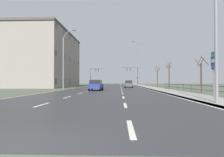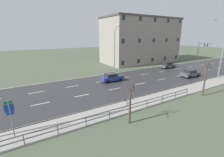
{
  "view_description": "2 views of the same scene",
  "coord_description": "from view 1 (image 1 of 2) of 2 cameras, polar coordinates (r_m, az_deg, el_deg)",
  "views": [
    {
      "loc": [
        2.02,
        -3.54,
        1.33
      ],
      "look_at": [
        -0.28,
        55.93,
        2.26
      ],
      "focal_mm": 31.68,
      "sensor_mm": 36.0,
      "label": 1
    },
    {
      "loc": [
        22.1,
        11.34,
        8.3
      ],
      "look_at": [
        0.0,
        24.57,
        1.04
      ],
      "focal_mm": 24.88,
      "sensor_mm": 36.0,
      "label": 2
    }
  ],
  "objects": [
    {
      "name": "street_lamp_left_bank",
      "position": [
        34.82,
        -13.66,
        5.2
      ],
      "size": [
        2.24,
        0.24,
        10.19
      ],
      "color": "slate",
      "rests_on": "ground"
    },
    {
      "name": "bare_tree_far",
      "position": [
        49.32,
        12.98,
        0.4
      ],
      "size": [
        1.13,
        1.14,
        5.34
      ],
      "color": "#423328",
      "rests_on": "ground"
    },
    {
      "name": "road_asphalt_strip",
      "position": [
        63.58,
        0.4,
        -2.08
      ],
      "size": [
        14.0,
        120.0,
        0.03
      ],
      "color": "#303033",
      "rests_on": "ground"
    },
    {
      "name": "car_distant",
      "position": [
        29.17,
        -4.66,
        -1.92
      ],
      "size": [
        1.95,
        4.16,
        1.57
      ],
      "rotation": [
        0.0,
        0.0,
        -0.03
      ],
      "color": "navy",
      "rests_on": "ground"
    },
    {
      "name": "traffic_signal_right",
      "position": [
        64.49,
        6.27,
        1.69
      ],
      "size": [
        5.41,
        0.36,
        6.13
      ],
      "color": "#38383A",
      "rests_on": "ground"
    },
    {
      "name": "car_far_right",
      "position": [
        44.31,
        4.87,
        -1.57
      ],
      "size": [
        2.02,
        4.19,
        1.57
      ],
      "rotation": [
        0.0,
        0.0,
        -0.06
      ],
      "color": "#474C51",
      "rests_on": "ground"
    },
    {
      "name": "street_lamp_midground",
      "position": [
        48.27,
        8.67,
        4.0
      ],
      "size": [
        2.64,
        0.24,
        11.13
      ],
      "color": "slate",
      "rests_on": "ground"
    },
    {
      "name": "ground_plane",
      "position": [
        51.6,
        -0.03,
        -2.44
      ],
      "size": [
        160.0,
        160.0,
        0.12
      ],
      "color": "#4C5642"
    },
    {
      "name": "traffic_signal_left",
      "position": [
        66.77,
        -5.42,
        1.43
      ],
      "size": [
        4.37,
        0.36,
        5.92
      ],
      "color": "#38383A",
      "rests_on": "ground"
    },
    {
      "name": "bare_tree_mid",
      "position": [
        37.59,
        16.15,
        0.8
      ],
      "size": [
        1.18,
        1.12,
        5.15
      ],
      "color": "#423328",
      "rests_on": "ground"
    },
    {
      "name": "bare_tree_near",
      "position": [
        25.07,
        24.33,
        0.8
      ],
      "size": [
        1.34,
        1.2,
        4.41
      ],
      "color": "#423328",
      "rests_on": "ground"
    },
    {
      "name": "highway_sign",
      "position": [
        15.06,
        27.25,
        2.41
      ],
      "size": [
        0.09,
        0.68,
        3.38
      ],
      "color": "slate",
      "rests_on": "ground"
    },
    {
      "name": "car_near_left",
      "position": [
        47.78,
        -5.33,
        -1.52
      ],
      "size": [
        1.89,
        4.13,
        1.57
      ],
      "rotation": [
        0.0,
        0.0,
        -0.02
      ],
      "color": "#474C51",
      "rests_on": "ground"
    },
    {
      "name": "brick_building",
      "position": [
        51.3,
        -18.03,
        5.14
      ],
      "size": [
        11.16,
        23.71,
        13.35
      ],
      "color": "gray",
      "rests_on": "ground"
    },
    {
      "name": "street_lamp_foreground",
      "position": [
        13.33,
        27.04,
        15.99
      ],
      "size": [
        2.82,
        0.24,
        10.64
      ],
      "color": "slate",
      "rests_on": "ground"
    },
    {
      "name": "guardrail",
      "position": [
        23.29,
        21.88,
        -2.36
      ],
      "size": [
        0.07,
        25.53,
        1.0
      ],
      "color": "#515459",
      "rests_on": "ground"
    },
    {
      "name": "sidewalk_right",
      "position": [
        63.87,
        7.98,
        -2.02
      ],
      "size": [
        3.0,
        120.0,
        0.12
      ],
      "color": "gray",
      "rests_on": "ground"
    }
  ]
}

